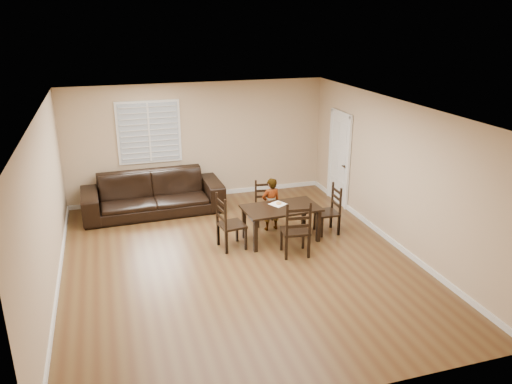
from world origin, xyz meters
TOP-DOWN VIEW (x-y plane):
  - ground at (0.00, 0.00)m, footprint 7.00×7.00m
  - room at (0.04, 0.18)m, footprint 6.04×7.04m
  - dining_table at (1.02, 0.65)m, footprint 1.48×0.89m
  - chair_near at (0.99, 1.57)m, footprint 0.46×0.43m
  - chair_far at (1.04, -0.13)m, footprint 0.53×0.50m
  - chair_left at (-0.09, 0.58)m, footprint 0.51×0.53m
  - chair_right at (2.13, 0.70)m, footprint 0.42×0.45m
  - child at (1.00, 1.17)m, footprint 0.43×0.31m
  - napkin at (1.02, 0.81)m, footprint 0.37×0.37m
  - donut at (1.03, 0.81)m, footprint 0.11×0.11m
  - sofa at (-1.16, 2.79)m, footprint 3.02×1.25m

SIDE VIEW (x-z plane):
  - ground at x=0.00m, z-range 0.00..0.00m
  - chair_near at x=0.99m, z-range -0.04..0.87m
  - sofa at x=-1.16m, z-range 0.00..0.87m
  - chair_right at x=2.13m, z-range -0.05..0.93m
  - chair_left at x=-0.09m, z-range -0.05..1.01m
  - chair_far at x=1.04m, z-range -0.05..1.01m
  - child at x=1.00m, z-range 0.00..1.09m
  - dining_table at x=1.02m, z-range 0.25..0.92m
  - napkin at x=1.02m, z-range 0.67..0.68m
  - donut at x=1.03m, z-range 0.68..0.72m
  - room at x=0.04m, z-range 0.45..3.17m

